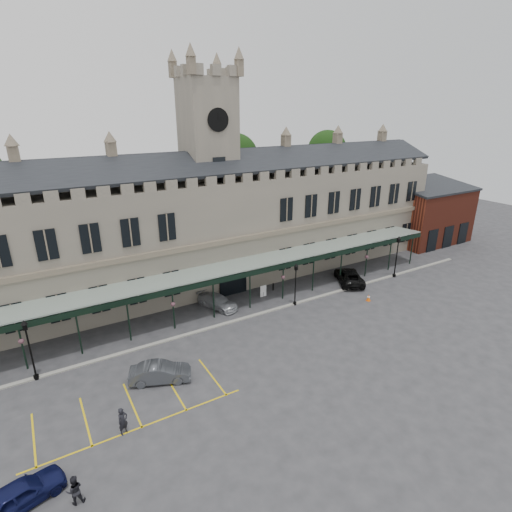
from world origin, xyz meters
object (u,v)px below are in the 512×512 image
car_van (349,276)px  car_left_b (160,373)px  station_building (212,226)px  sign_board (263,291)px  lamp_post_right (397,253)px  lamp_post_left (29,345)px  car_left_a (21,493)px  traffic_cone (369,298)px  person_a (123,421)px  lamp_post_mid (296,281)px  person_b (75,490)px  car_taxi (217,301)px  clock_tower (209,167)px

car_van → car_left_b: bearing=42.1°
station_building → sign_board: bearing=-70.7°
lamp_post_right → lamp_post_left: bearing=179.8°
station_building → car_left_a: station_building is taller
station_building → traffic_cone: bearing=-49.9°
station_building → person_a: bearing=-128.0°
lamp_post_mid → person_b: lamp_post_mid is taller
station_building → person_b: 29.75m
lamp_post_right → car_taxi: 22.13m
lamp_post_right → car_left_a: (-39.54, -10.83, -2.34)m
sign_board → car_left_a: size_ratio=0.30×
lamp_post_right → car_left_a: 41.07m
traffic_cone → lamp_post_left: bearing=174.0°
clock_tower → lamp_post_right: clock_tower is taller
person_a → station_building: bearing=27.2°
lamp_post_right → car_left_b: size_ratio=1.15×
clock_tower → lamp_post_mid: clock_tower is taller
clock_tower → person_b: size_ratio=14.51×
station_building → person_a: size_ratio=32.24×
clock_tower → person_b: 31.75m
traffic_cone → person_b: (-29.83, -9.07, 0.51)m
traffic_cone → person_a: person_a is taller
station_building → lamp_post_right: size_ratio=11.66×
lamp_post_mid → person_a: 21.32m
lamp_post_left → car_van: (32.47, 1.37, -2.20)m
clock_tower → car_left_a: bearing=-133.8°
lamp_post_right → car_taxi: bearing=170.4°
lamp_post_mid → car_left_a: lamp_post_mid is taller
person_a → car_left_b: bearing=22.2°
traffic_cone → car_taxi: bearing=154.9°
clock_tower → person_b: bearing=-128.7°
station_building → lamp_post_left: 22.39m
lamp_post_mid → car_left_b: size_ratio=1.03×
clock_tower → car_van: clock_tower is taller
sign_board → person_a: person_a is taller
sign_board → traffic_cone: bearing=-36.7°
car_van → person_a: person_a is taller
lamp_post_right → sign_board: (-16.36, 3.47, -2.43)m
lamp_post_right → person_b: size_ratio=3.01×
person_a → person_b: bearing=-157.3°
car_left_b → car_taxi: 12.12m
lamp_post_left → lamp_post_right: (38.35, -0.17, 0.09)m
traffic_cone → person_b: 31.18m
car_left_a → car_left_b: 10.97m
traffic_cone → sign_board: sign_board is taller
car_taxi → traffic_cone: bearing=-47.0°
lamp_post_right → traffic_cone: bearing=-157.4°
car_van → person_b: 34.15m
lamp_post_right → car_left_a: lamp_post_right is taller
sign_board → lamp_post_left: bearing=-172.2°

